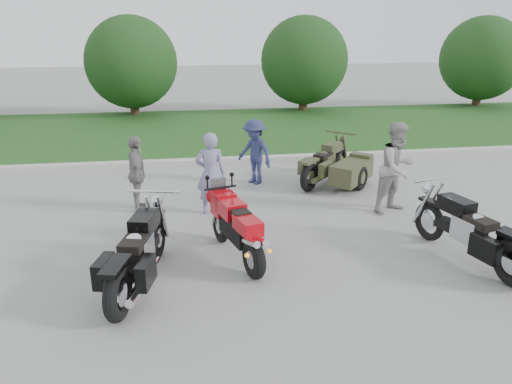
{
  "coord_description": "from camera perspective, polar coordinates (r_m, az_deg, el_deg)",
  "views": [
    {
      "loc": [
        -1.22,
        -7.24,
        3.66
      ],
      "look_at": [
        0.07,
        1.09,
        0.8
      ],
      "focal_mm": 35.0,
      "sensor_mm": 36.0,
      "label": 1
    }
  ],
  "objects": [
    {
      "name": "tree_mid_left",
      "position": [
        20.87,
        -14.07,
        14.17
      ],
      "size": [
        3.6,
        3.6,
        4.0
      ],
      "color": "#3F2B1C",
      "rests_on": "ground"
    },
    {
      "name": "cruiser_right",
      "position": [
        8.61,
        23.64,
        -4.5
      ],
      "size": [
        0.83,
        2.47,
        0.97
      ],
      "rotation": [
        0.0,
        0.0,
        0.24
      ],
      "color": "black",
      "rests_on": "ground"
    },
    {
      "name": "tree_mid_right",
      "position": [
        21.44,
        5.53,
        14.73
      ],
      "size": [
        3.6,
        3.6,
        4.0
      ],
      "color": "#3F2B1C",
      "rests_on": "ground"
    },
    {
      "name": "tree_far_right",
      "position": [
        24.64,
        24.44,
        13.72
      ],
      "size": [
        3.6,
        3.6,
        4.0
      ],
      "color": "#3F2B1C",
      "rests_on": "ground"
    },
    {
      "name": "person_grey",
      "position": [
        10.37,
        15.85,
        2.69
      ],
      "size": [
        1.11,
        1.01,
        1.84
      ],
      "primitive_type": "imported",
      "rotation": [
        0.0,
        0.0,
        0.45
      ],
      "color": "gray",
      "rests_on": "ground"
    },
    {
      "name": "person_back",
      "position": [
        10.31,
        -13.45,
        2.01
      ],
      "size": [
        0.5,
        0.96,
        1.57
      ],
      "primitive_type": "imported",
      "rotation": [
        0.0,
        0.0,
        1.7
      ],
      "color": "gray",
      "rests_on": "ground"
    },
    {
      "name": "cruiser_sidecar",
      "position": [
        11.86,
        9.55,
        2.64
      ],
      "size": [
        1.97,
        2.14,
        0.91
      ],
      "rotation": [
        0.0,
        0.0,
        -0.73
      ],
      "color": "black",
      "rests_on": "ground"
    },
    {
      "name": "cruiser_left",
      "position": [
        7.36,
        -13.42,
        -7.25
      ],
      "size": [
        0.77,
        2.51,
        0.98
      ],
      "rotation": [
        0.0,
        0.0,
        -0.24
      ],
      "color": "black",
      "rests_on": "ground"
    },
    {
      "name": "grass_strip",
      "position": [
        17.8,
        -4.69,
        7.04
      ],
      "size": [
        60.0,
        8.0,
        0.14
      ],
      "primitive_type": "cube",
      "color": "#316021",
      "rests_on": "ground"
    },
    {
      "name": "curb",
      "position": [
        13.77,
        -3.39,
        3.62
      ],
      "size": [
        60.0,
        0.3,
        0.15
      ],
      "primitive_type": "cube",
      "color": "#B1AFA7",
      "rests_on": "ground"
    },
    {
      "name": "ground",
      "position": [
        8.21,
        0.7,
        -7.75
      ],
      "size": [
        80.0,
        80.0,
        0.0
      ],
      "primitive_type": "plane",
      "color": "gray",
      "rests_on": "ground"
    },
    {
      "name": "sportbike_red",
      "position": [
        7.99,
        -2.22,
        -4.01
      ],
      "size": [
        0.75,
        2.02,
        0.98
      ],
      "rotation": [
        0.0,
        0.0,
        0.27
      ],
      "color": "black",
      "rests_on": "ground"
    },
    {
      "name": "person_stripe",
      "position": [
        9.93,
        -5.21,
        2.11
      ],
      "size": [
        0.63,
        0.44,
        1.66
      ],
      "primitive_type": "imported",
      "rotation": [
        0.0,
        0.0,
        3.08
      ],
      "color": "#7F78A3",
      "rests_on": "ground"
    },
    {
      "name": "person_denim",
      "position": [
        11.83,
        -0.16,
        4.61
      ],
      "size": [
        1.06,
        1.14,
        1.55
      ],
      "primitive_type": "imported",
      "rotation": [
        0.0,
        0.0,
        -0.91
      ],
      "color": "navy",
      "rests_on": "ground"
    }
  ]
}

